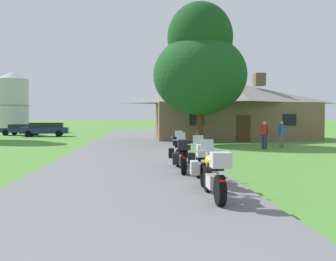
% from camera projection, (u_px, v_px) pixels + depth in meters
% --- Properties ---
extents(ground_plane, '(500.00, 500.00, 0.00)m').
position_uv_depth(ground_plane, '(132.00, 150.00, 22.00)').
color(ground_plane, '#4C8433').
extents(asphalt_driveway, '(6.40, 80.00, 0.06)m').
position_uv_depth(asphalt_driveway, '(132.00, 152.00, 20.01)').
color(asphalt_driveway, slate).
rests_on(asphalt_driveway, ground).
extents(motorcycle_yellow_nearest_to_camera, '(0.66, 2.08, 1.30)m').
position_uv_depth(motorcycle_yellow_nearest_to_camera, '(215.00, 175.00, 8.28)').
color(motorcycle_yellow_nearest_to_camera, black).
rests_on(motorcycle_yellow_nearest_to_camera, asphalt_driveway).
extents(motorcycle_orange_second_in_row, '(0.77, 2.08, 1.30)m').
position_uv_depth(motorcycle_orange_second_in_row, '(202.00, 164.00, 10.32)').
color(motorcycle_orange_second_in_row, black).
rests_on(motorcycle_orange_second_in_row, asphalt_driveway).
extents(motorcycle_black_third_in_row, '(0.77, 2.08, 1.30)m').
position_uv_depth(motorcycle_black_third_in_row, '(183.00, 156.00, 12.49)').
color(motorcycle_black_third_in_row, black).
rests_on(motorcycle_black_third_in_row, asphalt_driveway).
extents(motorcycle_orange_farthest_in_row, '(0.87, 2.08, 1.30)m').
position_uv_depth(motorcycle_orange_farthest_in_row, '(178.00, 151.00, 14.39)').
color(motorcycle_orange_farthest_in_row, black).
rests_on(motorcycle_orange_farthest_in_row, asphalt_driveway).
extents(stone_lodge, '(14.10, 7.31, 5.81)m').
position_uv_depth(stone_lodge, '(233.00, 110.00, 32.64)').
color(stone_lodge, brown).
rests_on(stone_lodge, ground).
extents(bystander_blue_shirt_near_lodge, '(0.50, 0.36, 1.67)m').
position_uv_depth(bystander_blue_shirt_near_lodge, '(281.00, 133.00, 23.35)').
color(bystander_blue_shirt_near_lodge, '#75664C').
rests_on(bystander_blue_shirt_near_lodge, ground).
extents(bystander_red_shirt_beside_signpost, '(0.41, 0.43, 1.67)m').
position_uv_depth(bystander_red_shirt_beside_signpost, '(264.00, 134.00, 22.38)').
color(bystander_red_shirt_beside_signpost, navy).
rests_on(bystander_red_shirt_beside_signpost, ground).
extents(tree_by_lodge_front, '(6.48, 6.48, 9.85)m').
position_uv_depth(tree_by_lodge_front, '(200.00, 64.00, 25.73)').
color(tree_by_lodge_front, '#422D19').
rests_on(tree_by_lodge_front, ground).
extents(metal_silo_distant, '(4.18, 4.18, 8.05)m').
position_uv_depth(metal_silo_distant, '(13.00, 102.00, 50.08)').
color(metal_silo_distant, '#B2B7BC').
rests_on(metal_silo_distant, ground).
extents(parked_navy_suv_far_left, '(4.79, 2.38, 1.40)m').
position_uv_depth(parked_navy_suv_far_left, '(45.00, 129.00, 37.38)').
color(parked_navy_suv_far_left, navy).
rests_on(parked_navy_suv_far_left, ground).
extents(parked_navy_sedan_far_left, '(4.51, 2.77, 1.20)m').
position_uv_depth(parked_navy_sedan_far_left, '(21.00, 129.00, 39.76)').
color(parked_navy_sedan_far_left, navy).
rests_on(parked_navy_sedan_far_left, ground).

